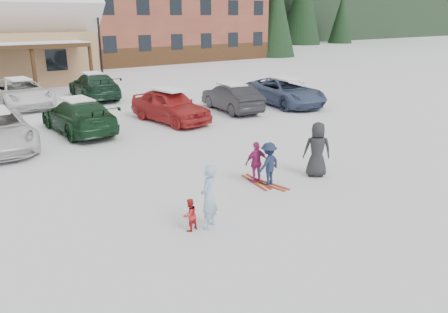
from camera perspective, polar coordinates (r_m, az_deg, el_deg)
ground at (r=11.44m, az=1.70°, el=-6.30°), size 160.00×160.00×0.00m
lamp_post at (r=34.61m, az=-16.06°, el=15.81°), size 0.50×0.25×6.82m
conifer_1 at (r=54.28m, az=6.84°, el=19.46°), size 4.84×4.84×11.22m
conifer_3 at (r=53.73m, az=-23.40°, el=16.99°), size 3.96×3.96×9.18m
conifer_4 at (r=67.66m, az=1.07°, el=19.49°), size 5.06×5.06×11.73m
adult_skier at (r=9.96m, az=-2.00°, el=-5.30°), size 0.67×0.63×1.54m
toddler_red at (r=10.01m, az=-4.50°, el=-7.61°), size 0.43×0.37×0.78m
child_navy at (r=12.58m, az=5.84°, el=-0.97°), size 0.90×0.62×1.28m
skis_child_navy at (r=12.80m, az=5.75°, el=-3.62°), size 0.46×1.41×0.03m
child_magenta at (r=12.73m, az=4.26°, el=-0.79°), size 0.77×0.41×1.25m
skis_child_magenta at (r=12.93m, az=4.20°, el=-3.34°), size 0.41×1.41×0.03m
bystander_dark at (r=13.47m, az=12.07°, el=0.89°), size 0.98×0.93×1.68m
parked_car_3 at (r=19.29m, az=-18.46°, el=5.05°), size 2.14×4.91×1.41m
parked_car_4 at (r=20.32m, az=-7.05°, el=6.60°), size 2.40×4.63×1.51m
parked_car_5 at (r=22.54m, az=1.00°, el=7.70°), size 2.01×4.37×1.39m
parked_car_6 at (r=24.38m, az=7.96°, el=8.38°), size 2.97×5.45×1.45m
parked_car_10 at (r=26.13m, az=-25.09°, el=7.56°), size 2.87×5.55×1.49m
parked_car_11 at (r=27.17m, az=-16.60°, el=8.84°), size 2.51×5.30×1.49m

